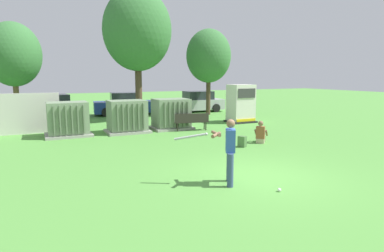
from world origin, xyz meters
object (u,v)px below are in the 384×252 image
(backpack, at_px, (242,142))
(parked_car_left_of_center, at_px, (49,108))
(transformer_mid_west, at_px, (127,117))
(parked_car_rightmost, at_px, (197,102))
(generator_enclosure, at_px, (241,104))
(transformer_west, at_px, (68,120))
(park_bench, at_px, (192,121))
(transformer_mid_east, at_px, (171,114))
(seated_spectator, at_px, (261,134))
(sports_ball, at_px, (279,190))
(batter, at_px, (228,148))
(parked_car_right_of_center, at_px, (124,104))

(backpack, distance_m, parked_car_left_of_center, 14.05)
(transformer_mid_west, height_order, parked_car_rightmost, same)
(parked_car_left_of_center, relative_size, parked_car_rightmost, 1.03)
(generator_enclosure, height_order, backpack, generator_enclosure)
(transformer_west, relative_size, backpack, 4.77)
(parked_car_left_of_center, bearing_deg, park_bench, -50.57)
(transformer_mid_east, bearing_deg, transformer_mid_west, -177.85)
(seated_spectator, distance_m, parked_car_rightmost, 12.38)
(sports_ball, distance_m, parked_car_left_of_center, 17.72)
(generator_enclosure, bearing_deg, seated_spectator, -115.58)
(batter, bearing_deg, parked_car_rightmost, 66.63)
(backpack, distance_m, parked_car_rightmost, 13.07)
(batter, height_order, seated_spectator, batter)
(generator_enclosure, xyz_separation_m, parked_car_left_of_center, (-10.56, 6.34, -0.38))
(transformer_mid_west, height_order, park_bench, transformer_mid_west)
(transformer_mid_west, height_order, generator_enclosure, generator_enclosure)
(transformer_mid_east, bearing_deg, transformer_west, 178.72)
(generator_enclosure, relative_size, park_bench, 1.25)
(transformer_mid_east, xyz_separation_m, generator_enclosure, (4.79, 0.56, 0.35))
(transformer_mid_west, distance_m, parked_car_left_of_center, 7.75)
(batter, bearing_deg, seated_spectator, 44.62)
(seated_spectator, height_order, parked_car_rightmost, parked_car_rightmost)
(sports_ball, height_order, seated_spectator, seated_spectator)
(batter, bearing_deg, generator_enclosure, 54.90)
(transformer_mid_east, xyz_separation_m, sports_ball, (-1.16, -10.20, -0.74))
(parked_car_right_of_center, bearing_deg, park_bench, -80.17)
(generator_enclosure, height_order, parked_car_rightmost, generator_enclosure)
(seated_spectator, bearing_deg, transformer_mid_east, 112.51)
(generator_enclosure, height_order, seated_spectator, generator_enclosure)
(transformer_mid_west, height_order, sports_ball, transformer_mid_west)
(transformer_mid_east, xyz_separation_m, park_bench, (0.73, -1.01, -0.25))
(parked_car_left_of_center, bearing_deg, generator_enclosure, -30.97)
(parked_car_rightmost, bearing_deg, park_bench, -117.81)
(sports_ball, height_order, backpack, backpack)
(sports_ball, distance_m, parked_car_right_of_center, 17.66)
(transformer_west, distance_m, park_bench, 6.05)
(transformer_mid_east, relative_size, parked_car_rightmost, 0.49)
(parked_car_left_of_center, distance_m, parked_car_right_of_center, 5.07)
(park_bench, relative_size, parked_car_rightmost, 0.43)
(sports_ball, xyz_separation_m, parked_car_left_of_center, (-4.61, 17.09, 0.71))
(batter, height_order, sports_ball, batter)
(seated_spectator, bearing_deg, generator_enclosure, 64.42)
(generator_enclosure, relative_size, batter, 1.32)
(park_bench, relative_size, parked_car_left_of_center, 0.42)
(transformer_mid_west, height_order, transformer_mid_east, same)
(park_bench, distance_m, seated_spectator, 4.28)
(transformer_mid_west, distance_m, park_bench, 3.29)
(transformer_mid_west, distance_m, batter, 9.05)
(transformer_mid_east, bearing_deg, seated_spectator, -67.49)
(sports_ball, relative_size, backpack, 0.20)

